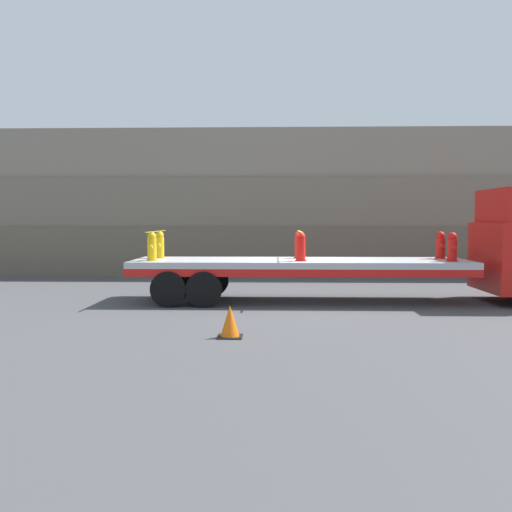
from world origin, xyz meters
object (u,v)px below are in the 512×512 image
(fire_hydrant_yellow_far_0, at_px, (160,245))
(flatbed_trailer, at_px, (278,268))
(fire_hydrant_red_near_1, at_px, (301,247))
(fire_hydrant_red_far_1, at_px, (299,245))
(traffic_cone, at_px, (230,322))
(fire_hydrant_yellow_near_0, at_px, (152,247))
(fire_hydrant_red_near_2, at_px, (452,247))
(fire_hydrant_red_far_2, at_px, (440,246))

(fire_hydrant_yellow_far_0, bearing_deg, flatbed_trailer, -8.89)
(fire_hydrant_yellow_far_0, bearing_deg, fire_hydrant_red_near_1, -14.83)
(fire_hydrant_red_far_1, distance_m, traffic_cone, 5.79)
(fire_hydrant_yellow_near_0, height_order, fire_hydrant_red_near_2, same)
(fire_hydrant_yellow_far_0, distance_m, traffic_cone, 6.09)
(fire_hydrant_yellow_near_0, bearing_deg, fire_hydrant_red_far_1, 14.83)
(fire_hydrant_yellow_near_0, bearing_deg, fire_hydrant_red_near_2, 0.00)
(fire_hydrant_red_far_1, xyz_separation_m, traffic_cone, (-1.57, -5.44, -1.24))
(flatbed_trailer, xyz_separation_m, fire_hydrant_red_far_2, (4.63, 0.53, 0.59))
(fire_hydrant_yellow_far_0, bearing_deg, traffic_cone, -65.79)
(fire_hydrant_red_near_1, height_order, fire_hydrant_red_far_2, same)
(fire_hydrant_red_near_2, bearing_deg, fire_hydrant_red_far_1, 165.17)
(fire_hydrant_red_far_1, bearing_deg, fire_hydrant_yellow_far_0, 180.00)
(traffic_cone, bearing_deg, fire_hydrant_red_far_2, 44.26)
(fire_hydrant_yellow_far_0, relative_size, fire_hydrant_red_far_2, 1.00)
(flatbed_trailer, relative_size, traffic_cone, 14.80)
(fire_hydrant_yellow_far_0, height_order, fire_hydrant_red_far_1, same)
(fire_hydrant_red_near_2, bearing_deg, flatbed_trailer, 173.45)
(fire_hydrant_red_near_1, distance_m, fire_hydrant_red_far_1, 1.06)
(traffic_cone, bearing_deg, fire_hydrant_yellow_near_0, 119.20)
(fire_hydrant_red_far_1, height_order, traffic_cone, fire_hydrant_red_far_1)
(fire_hydrant_yellow_far_0, xyz_separation_m, fire_hydrant_red_far_1, (4.01, 0.00, 0.00))
(flatbed_trailer, bearing_deg, fire_hydrant_red_far_1, 40.71)
(fire_hydrant_yellow_near_0, xyz_separation_m, fire_hydrant_red_near_2, (8.02, 0.00, 0.00))
(fire_hydrant_yellow_near_0, bearing_deg, fire_hydrant_red_near_1, 0.00)
(fire_hydrant_red_near_2, relative_size, fire_hydrant_red_far_2, 1.00)
(traffic_cone, bearing_deg, fire_hydrant_yellow_far_0, 114.21)
(fire_hydrant_yellow_far_0, relative_size, traffic_cone, 1.24)
(fire_hydrant_red_near_2, xyz_separation_m, fire_hydrant_red_far_2, (0.00, 1.06, 0.00))
(flatbed_trailer, xyz_separation_m, fire_hydrant_red_near_2, (4.63, -0.53, 0.59))
(fire_hydrant_yellow_far_0, distance_m, fire_hydrant_red_far_1, 4.01)
(fire_hydrant_yellow_far_0, height_order, fire_hydrant_red_near_2, same)
(fire_hydrant_red_near_2, distance_m, fire_hydrant_red_far_2, 1.06)
(fire_hydrant_red_far_1, bearing_deg, flatbed_trailer, -139.29)
(fire_hydrant_red_far_2, relative_size, traffic_cone, 1.24)
(fire_hydrant_red_far_1, bearing_deg, traffic_cone, -106.08)
(fire_hydrant_yellow_near_0, relative_size, traffic_cone, 1.24)
(fire_hydrant_yellow_near_0, xyz_separation_m, fire_hydrant_red_near_1, (4.01, 0.00, 0.00))
(flatbed_trailer, height_order, fire_hydrant_yellow_near_0, fire_hydrant_yellow_near_0)
(fire_hydrant_yellow_near_0, xyz_separation_m, fire_hydrant_yellow_far_0, (0.00, 1.06, 0.00))
(fire_hydrant_yellow_near_0, distance_m, fire_hydrant_red_near_2, 8.02)
(flatbed_trailer, bearing_deg, fire_hydrant_yellow_near_0, -171.11)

